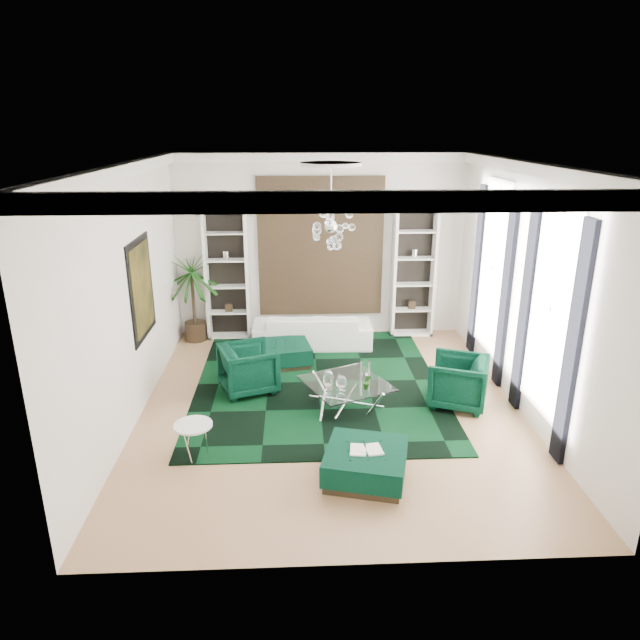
{
  "coord_description": "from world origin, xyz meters",
  "views": [
    {
      "loc": [
        -0.55,
        -8.23,
        4.31
      ],
      "look_at": [
        -0.15,
        0.5,
        1.31
      ],
      "focal_mm": 32.0,
      "sensor_mm": 36.0,
      "label": 1
    }
  ],
  "objects_px": {
    "coffee_table": "(346,394)",
    "ottoman_front": "(366,464)",
    "side_table": "(194,441)",
    "armchair_left": "(249,368)",
    "armchair_right": "(458,382)",
    "sofa": "(312,330)",
    "ottoman_side": "(285,354)",
    "palm": "(192,285)"
  },
  "relations": [
    {
      "from": "sofa",
      "to": "side_table",
      "type": "height_order",
      "value": "sofa"
    },
    {
      "from": "ottoman_front",
      "to": "side_table",
      "type": "distance_m",
      "value": 2.33
    },
    {
      "from": "armchair_left",
      "to": "armchair_right",
      "type": "relative_size",
      "value": 1.0
    },
    {
      "from": "sofa",
      "to": "side_table",
      "type": "relative_size",
      "value": 4.6
    },
    {
      "from": "sofa",
      "to": "palm",
      "type": "distance_m",
      "value": 2.62
    },
    {
      "from": "armchair_left",
      "to": "coffee_table",
      "type": "relative_size",
      "value": 0.75
    },
    {
      "from": "armchair_left",
      "to": "armchair_right",
      "type": "xyz_separation_m",
      "value": [
        3.39,
        -0.68,
        0.0
      ]
    },
    {
      "from": "ottoman_front",
      "to": "side_table",
      "type": "relative_size",
      "value": 1.92
    },
    {
      "from": "armchair_left",
      "to": "side_table",
      "type": "height_order",
      "value": "armchair_left"
    },
    {
      "from": "side_table",
      "to": "armchair_right",
      "type": "bearing_deg",
      "value": 19.18
    },
    {
      "from": "armchair_left",
      "to": "palm",
      "type": "relative_size",
      "value": 0.37
    },
    {
      "from": "coffee_table",
      "to": "side_table",
      "type": "relative_size",
      "value": 2.31
    },
    {
      "from": "sofa",
      "to": "palm",
      "type": "relative_size",
      "value": 1.0
    },
    {
      "from": "side_table",
      "to": "sofa",
      "type": "bearing_deg",
      "value": 67.13
    },
    {
      "from": "coffee_table",
      "to": "palm",
      "type": "height_order",
      "value": "palm"
    },
    {
      "from": "armchair_left",
      "to": "ottoman_front",
      "type": "distance_m",
      "value": 3.12
    },
    {
      "from": "ottoman_side",
      "to": "side_table",
      "type": "distance_m",
      "value": 3.41
    },
    {
      "from": "side_table",
      "to": "palm",
      "type": "distance_m",
      "value": 4.7
    },
    {
      "from": "armchair_left",
      "to": "coffee_table",
      "type": "height_order",
      "value": "armchair_left"
    },
    {
      "from": "sofa",
      "to": "ottoman_side",
      "type": "bearing_deg",
      "value": 60.64
    },
    {
      "from": "side_table",
      "to": "armchair_left",
      "type": "bearing_deg",
      "value": 74.02
    },
    {
      "from": "sofa",
      "to": "palm",
      "type": "xyz_separation_m",
      "value": [
        -2.44,
        0.44,
        0.85
      ]
    },
    {
      "from": "coffee_table",
      "to": "armchair_right",
      "type": "bearing_deg",
      "value": -1.1
    },
    {
      "from": "coffee_table",
      "to": "ottoman_front",
      "type": "distance_m",
      "value": 1.99
    },
    {
      "from": "ottoman_front",
      "to": "palm",
      "type": "relative_size",
      "value": 0.42
    },
    {
      "from": "armchair_right",
      "to": "palm",
      "type": "xyz_separation_m",
      "value": [
        -4.69,
        3.16,
        0.79
      ]
    },
    {
      "from": "ottoman_side",
      "to": "side_table",
      "type": "height_order",
      "value": "side_table"
    },
    {
      "from": "coffee_table",
      "to": "ottoman_side",
      "type": "xyz_separation_m",
      "value": [
        -1.0,
        1.77,
        -0.01
      ]
    },
    {
      "from": "armchair_right",
      "to": "side_table",
      "type": "height_order",
      "value": "armchair_right"
    },
    {
      "from": "armchair_right",
      "to": "ottoman_side",
      "type": "xyz_separation_m",
      "value": [
        -2.79,
        1.81,
        -0.21
      ]
    },
    {
      "from": "side_table",
      "to": "ottoman_side",
      "type": "bearing_deg",
      "value": 69.54
    },
    {
      "from": "sofa",
      "to": "palm",
      "type": "height_order",
      "value": "palm"
    },
    {
      "from": "side_table",
      "to": "ottoman_front",
      "type": "bearing_deg",
      "value": -14.1
    },
    {
      "from": "armchair_left",
      "to": "coffee_table",
      "type": "distance_m",
      "value": 1.74
    },
    {
      "from": "armchair_right",
      "to": "ottoman_front",
      "type": "distance_m",
      "value": 2.61
    },
    {
      "from": "armchair_right",
      "to": "ottoman_front",
      "type": "xyz_separation_m",
      "value": [
        -1.72,
        -1.95,
        -0.21
      ]
    },
    {
      "from": "ottoman_front",
      "to": "palm",
      "type": "bearing_deg",
      "value": 120.13
    },
    {
      "from": "armchair_right",
      "to": "palm",
      "type": "height_order",
      "value": "palm"
    },
    {
      "from": "armchair_right",
      "to": "coffee_table",
      "type": "distance_m",
      "value": 1.81
    },
    {
      "from": "ottoman_side",
      "to": "side_table",
      "type": "relative_size",
      "value": 1.73
    },
    {
      "from": "ottoman_side",
      "to": "armchair_right",
      "type": "bearing_deg",
      "value": -32.88
    },
    {
      "from": "armchair_right",
      "to": "ottoman_front",
      "type": "bearing_deg",
      "value": -19.84
    }
  ]
}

